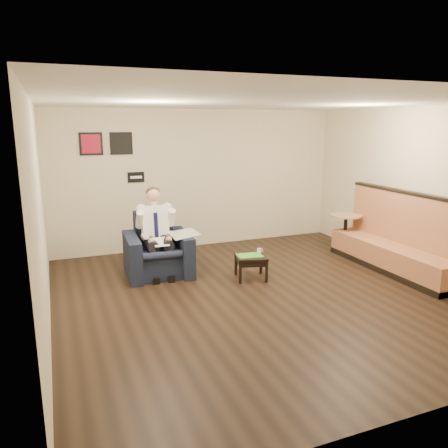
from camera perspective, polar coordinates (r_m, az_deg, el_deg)
name	(u,v)px	position (r m, az deg, el deg)	size (l,w,h in m)	color
ground	(264,295)	(6.68, 5.27, -9.16)	(6.00, 6.00, 0.00)	black
wall_back	(199,179)	(9.03, -3.24, 5.86)	(6.00, 0.02, 2.80)	beige
wall_front	(436,263)	(3.95, 25.92, -4.64)	(6.00, 0.02, 2.80)	beige
wall_left	(40,219)	(5.61, -22.87, 0.55)	(0.02, 6.00, 2.80)	beige
wall_right	(425,191)	(8.10, 24.80, 3.89)	(0.02, 6.00, 2.80)	beige
ceiling	(268,102)	(6.20, 5.82, 15.59)	(6.00, 6.00, 0.02)	white
seating_sign	(136,177)	(8.68, -11.42, 6.01)	(0.32, 0.02, 0.20)	black
art_print_left	(91,144)	(8.52, -16.98, 9.98)	(0.42, 0.03, 0.42)	#AF1530
art_print_right	(121,143)	(8.59, -13.28, 10.21)	(0.42, 0.03, 0.42)	black
armchair	(158,245)	(7.46, -8.66, -2.72)	(1.06, 1.06, 1.03)	black
seated_man	(159,236)	(7.28, -8.52, -1.55)	(0.67, 1.00, 1.40)	white
lap_papers	(160,242)	(7.19, -8.34, -2.32)	(0.23, 0.33, 0.01)	white
newspaper	(184,234)	(7.39, -5.27, -1.29)	(0.45, 0.56, 0.01)	silver
side_table	(251,267)	(7.26, 3.53, -5.61)	(0.49, 0.49, 0.40)	black
green_folder	(250,255)	(7.18, 3.37, -4.12)	(0.40, 0.28, 0.01)	#47CC28
coffee_mug	(259,251)	(7.32, 4.62, -3.51)	(0.07, 0.07, 0.08)	white
smartphone	(252,253)	(7.34, 3.68, -3.75)	(0.12, 0.06, 0.01)	black
banquette	(394,232)	(8.09, 21.27, -1.01)	(0.63, 2.66, 1.36)	#AC6842
cafe_table	(345,233)	(9.00, 15.53, -1.20)	(0.62, 0.62, 0.77)	tan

